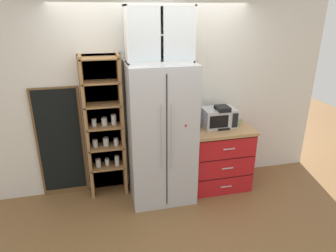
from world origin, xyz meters
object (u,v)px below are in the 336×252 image
(refrigerator, at_px, (161,133))
(microwave, at_px, (219,117))
(mug_sage, at_px, (238,121))
(bottle_cobalt, at_px, (199,118))
(coffee_maker, at_px, (221,117))
(chalkboard_menu, at_px, (61,143))

(refrigerator, relative_size, microwave, 4.17)
(mug_sage, height_order, bottle_cobalt, bottle_cobalt)
(coffee_maker, xyz_separation_m, mug_sage, (0.28, 0.04, -0.11))
(chalkboard_menu, bearing_deg, refrigerator, -14.50)
(refrigerator, xyz_separation_m, chalkboard_menu, (-1.29, 0.33, -0.15))
(coffee_maker, relative_size, mug_sage, 2.60)
(chalkboard_menu, bearing_deg, coffee_maker, -7.28)
(microwave, relative_size, mug_sage, 3.70)
(mug_sage, relative_size, chalkboard_menu, 0.08)
(coffee_maker, bearing_deg, bottle_cobalt, 166.36)
(microwave, distance_m, chalkboard_menu, 2.16)
(coffee_maker, bearing_deg, refrigerator, -176.10)
(refrigerator, distance_m, mug_sage, 1.14)
(coffee_maker, height_order, bottle_cobalt, coffee_maker)
(coffee_maker, bearing_deg, mug_sage, 8.06)
(coffee_maker, distance_m, bottle_cobalt, 0.30)
(microwave, bearing_deg, chalkboard_menu, 173.78)
(microwave, relative_size, chalkboard_menu, 0.29)
(mug_sage, xyz_separation_m, bottle_cobalt, (-0.57, 0.03, 0.08))
(refrigerator, distance_m, chalkboard_menu, 1.34)
(refrigerator, height_order, chalkboard_menu, refrigerator)
(refrigerator, height_order, coffee_maker, refrigerator)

